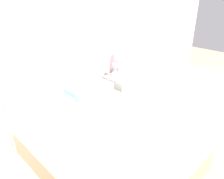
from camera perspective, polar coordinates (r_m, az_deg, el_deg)
ground_plane at (r=3.43m, az=-12.72°, el=-9.58°), size 12.00×12.00×0.00m
wall_back at (r=2.97m, az=-15.89°, el=12.14°), size 8.00×0.06×2.60m
bed at (r=2.68m, az=-2.63°, el=-12.61°), size 1.49×1.93×1.07m
nightstand at (r=3.69m, az=2.60°, el=-0.82°), size 0.48×0.46×0.61m
table_lamp at (r=3.55m, az=2.59°, el=8.58°), size 0.24×0.24×0.40m
flower_vase at (r=3.41m, az=0.85°, el=5.75°), size 0.13×0.13×0.27m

